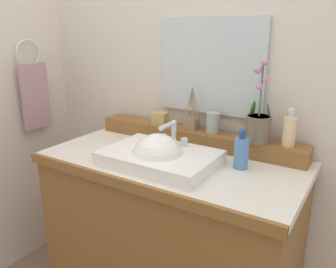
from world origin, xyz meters
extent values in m
cube|color=beige|center=(0.00, 0.41, 1.25)|extent=(2.83, 0.20, 2.51)
cube|color=brown|center=(0.00, 0.00, 0.40)|extent=(1.14, 0.57, 0.81)
cube|color=silver|center=(0.00, 0.00, 0.82)|extent=(1.17, 0.60, 0.04)
cube|color=brown|center=(0.00, -0.30, 0.82)|extent=(1.17, 0.02, 0.04)
cube|color=brown|center=(0.00, 0.23, 0.88)|extent=(1.10, 0.12, 0.07)
cube|color=white|center=(-0.01, -0.09, 0.87)|extent=(0.48, 0.33, 0.06)
sphere|color=white|center=(-0.01, -0.10, 0.86)|extent=(0.23, 0.23, 0.23)
cylinder|color=silver|center=(-0.01, 0.03, 0.95)|extent=(0.02, 0.02, 0.10)
cylinder|color=silver|center=(-0.01, -0.02, 1.00)|extent=(0.02, 0.11, 0.02)
sphere|color=silver|center=(-0.01, 0.03, 1.00)|extent=(0.03, 0.03, 0.03)
cylinder|color=silver|center=(-0.06, 0.03, 0.92)|extent=(0.03, 0.03, 0.04)
cylinder|color=silver|center=(0.05, 0.03, 0.92)|extent=(0.03, 0.03, 0.04)
ellipsoid|color=beige|center=(-0.14, 0.01, 0.91)|extent=(0.07, 0.04, 0.02)
cylinder|color=brown|center=(0.32, 0.21, 0.98)|extent=(0.11, 0.11, 0.12)
cylinder|color=tan|center=(0.32, 0.21, 1.03)|extent=(0.10, 0.10, 0.01)
cylinder|color=#476B38|center=(0.32, 0.21, 1.15)|extent=(0.01, 0.01, 0.23)
ellipsoid|color=#387033|center=(0.35, 0.24, 1.05)|extent=(0.04, 0.04, 0.08)
ellipsoid|color=#387033|center=(0.28, 0.23, 1.05)|extent=(0.03, 0.03, 0.08)
ellipsoid|color=#387033|center=(0.28, 0.24, 1.05)|extent=(0.04, 0.04, 0.09)
sphere|color=#BE7AA6|center=(0.31, 0.21, 1.16)|extent=(0.03, 0.03, 0.03)
sphere|color=#BE7AA6|center=(0.33, 0.21, 1.20)|extent=(0.03, 0.03, 0.03)
sphere|color=#BE7AA6|center=(0.30, 0.21, 1.23)|extent=(0.03, 0.03, 0.03)
sphere|color=#BE7AA6|center=(0.33, 0.20, 1.27)|extent=(0.03, 0.03, 0.03)
cylinder|color=#E4C389|center=(0.45, 0.22, 0.98)|extent=(0.06, 0.06, 0.13)
cylinder|color=silver|center=(0.45, 0.22, 1.05)|extent=(0.02, 0.02, 0.02)
cylinder|color=silver|center=(0.45, 0.22, 1.07)|extent=(0.03, 0.03, 0.02)
cylinder|color=silver|center=(0.45, 0.21, 1.08)|extent=(0.01, 0.03, 0.01)
cylinder|color=#97A194|center=(0.09, 0.23, 0.97)|extent=(0.06, 0.06, 0.10)
cube|color=#8C704F|center=(-0.02, 0.23, 0.95)|extent=(0.06, 0.06, 0.06)
cylinder|color=#9E7A4C|center=(0.01, 0.23, 1.05)|extent=(0.06, 0.01, 0.17)
cylinder|color=#9E7A4C|center=(-0.01, 0.24, 1.04)|extent=(0.03, 0.02, 0.16)
cylinder|color=#9E7A4C|center=(-0.03, 0.25, 1.05)|extent=(0.00, 0.03, 0.17)
cylinder|color=#9E7A4C|center=(-0.04, 0.25, 1.03)|extent=(0.03, 0.04, 0.13)
cylinder|color=#9E7A4C|center=(-0.04, 0.23, 1.04)|extent=(0.03, 0.01, 0.15)
cylinder|color=#9E7A4C|center=(-0.04, 0.21, 1.03)|extent=(0.04, 0.04, 0.14)
cylinder|color=#9E7A4C|center=(-0.03, 0.20, 1.05)|extent=(0.01, 0.07, 0.16)
cylinder|color=#9E7A4C|center=(-0.01, 0.22, 1.04)|extent=(0.03, 0.03, 0.15)
cube|color=tan|center=(-0.20, 0.21, 0.95)|extent=(0.08, 0.06, 0.07)
cylinder|color=#5180BB|center=(0.30, 0.06, 0.91)|extent=(0.06, 0.06, 0.13)
cylinder|color=navy|center=(0.30, 0.06, 0.98)|extent=(0.02, 0.02, 0.02)
cylinder|color=navy|center=(0.30, 0.06, 1.00)|extent=(0.03, 0.03, 0.02)
cylinder|color=navy|center=(0.30, 0.04, 1.01)|extent=(0.01, 0.03, 0.01)
cube|color=silver|center=(0.04, 0.29, 1.23)|extent=(0.54, 0.02, 0.46)
torus|color=silver|center=(-0.99, 0.04, 1.27)|extent=(0.01, 0.16, 0.16)
cube|color=#B28793|center=(-0.97, 0.04, 1.02)|extent=(0.02, 0.18, 0.38)
camera|label=1|loc=(0.74, -1.21, 1.40)|focal=35.91mm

